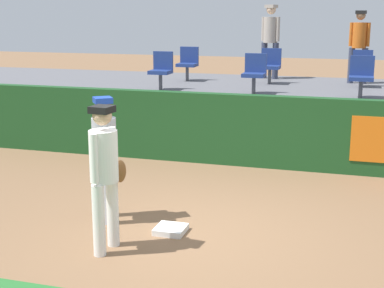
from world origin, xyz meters
The scene contains 14 objects.
ground_plane centered at (0.00, 0.00, 0.00)m, with size 60.00×60.00×0.00m, color brown.
first_base centered at (-0.20, 0.05, 0.04)m, with size 0.40×0.40×0.08m, color white.
player_fielder_home centered at (-0.77, -0.72, 1.05)m, with size 0.38×0.56×1.82m.
player_runner_visitor centered at (-1.23, 0.24, 1.02)m, with size 0.47×0.47×1.77m.
field_wall centered at (0.01, 3.70, 0.69)m, with size 18.00×0.26×1.38m.
bleacher_platform centered at (0.00, 6.27, 0.60)m, with size 18.00×4.80×1.20m, color #59595E.
seat_front_right centered at (2.12, 5.14, 1.67)m, with size 0.48×0.44×0.84m.
seat_front_left centered at (-2.14, 5.14, 1.67)m, with size 0.45×0.44×0.84m.
seat_back_right centered at (2.12, 6.94, 1.67)m, with size 0.45×0.44×0.84m.
seat_back_center centered at (0.00, 6.94, 1.67)m, with size 0.48×0.44×0.84m.
seat_back_left centered at (-2.08, 6.94, 1.67)m, with size 0.47×0.44×0.84m.
seat_front_center centered at (-0.05, 5.14, 1.67)m, with size 0.46×0.44×0.84m.
spectator_hooded centered at (2.01, 7.59, 2.20)m, with size 0.48×0.37×1.73m.
spectator_capped centered at (-0.19, 8.00, 2.28)m, with size 0.50×0.46×1.87m.
Camera 1 is at (2.13, -6.72, 2.91)m, focal length 52.98 mm.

